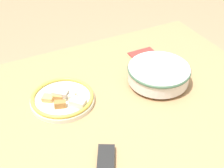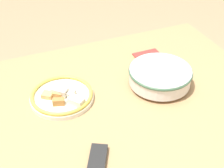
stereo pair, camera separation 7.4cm
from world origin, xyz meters
The scene contains 5 objects.
dining_table centered at (0.00, 0.00, 0.66)m, with size 1.16×1.07×0.74m.
noodle_bowl centered at (-0.15, -0.10, 0.79)m, with size 0.26×0.26×0.08m.
food_plate centered at (0.25, -0.16, 0.76)m, with size 0.25×0.25×0.05m.
tv_remote centered at (0.24, 0.20, 0.75)m, with size 0.12×0.17×0.02m.
folded_napkin centered at (-0.21, -0.31, 0.74)m, with size 0.13×0.09×0.01m.
Camera 2 is at (0.43, 0.78, 1.54)m, focal length 50.00 mm.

